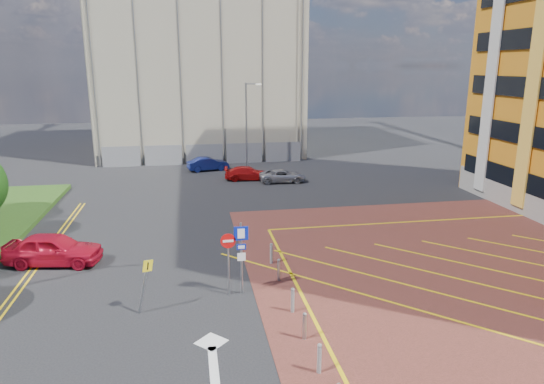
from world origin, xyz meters
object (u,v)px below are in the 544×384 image
object	(u,v)px
car_red_left	(53,249)
car_red_back	(248,173)
car_blue_back	(208,164)
car_silver_back	(282,176)
warning_sign	(145,280)
lamp_back	(247,122)
sign_cluster	(237,251)

from	to	relation	value
car_red_left	car_red_back	xyz separation A→B (m)	(11.68, 16.61, -0.21)
car_blue_back	car_silver_back	bearing A→B (deg)	-146.71
warning_sign	car_silver_back	distance (m)	23.14
lamp_back	warning_sign	world-z (taller)	lamp_back
warning_sign	car_red_back	world-z (taller)	warning_sign
car_red_left	car_blue_back	distance (m)	22.70
warning_sign	car_silver_back	size ratio (longest dim) A/B	0.58
sign_cluster	car_red_left	xyz separation A→B (m)	(-8.58, 4.80, -1.17)
car_blue_back	car_red_left	bearing A→B (deg)	145.63
lamp_back	car_red_left	world-z (taller)	lamp_back
warning_sign	car_red_back	bearing A→B (deg)	73.14
sign_cluster	warning_sign	distance (m)	3.87
lamp_back	car_red_left	xyz separation A→B (m)	(-12.37, -22.21, -3.57)
sign_cluster	warning_sign	xyz separation A→B (m)	(-3.70, -1.02, -0.52)
car_silver_back	warning_sign	bearing A→B (deg)	157.84
lamp_back	car_silver_back	world-z (taller)	lamp_back
car_silver_back	sign_cluster	bearing A→B (deg)	165.94
sign_cluster	car_blue_back	world-z (taller)	sign_cluster
warning_sign	car_blue_back	bearing A→B (deg)	82.39
lamp_back	car_silver_back	bearing A→B (deg)	-73.32
car_blue_back	car_red_back	size ratio (longest dim) A/B	0.96
warning_sign	car_red_left	size ratio (longest dim) A/B	0.49
lamp_back	car_red_back	xyz separation A→B (m)	(-0.68, -5.60, -3.78)
warning_sign	car_silver_back	bearing A→B (deg)	65.55
car_red_back	lamp_back	bearing A→B (deg)	-2.81
car_red_left	car_red_back	world-z (taller)	car_red_left
lamp_back	warning_sign	size ratio (longest dim) A/B	3.55
warning_sign	sign_cluster	bearing A→B (deg)	15.42
car_red_left	car_blue_back	world-z (taller)	car_red_left
lamp_back	car_red_left	bearing A→B (deg)	-119.11
car_red_back	car_silver_back	xyz separation A→B (m)	(2.77, -1.38, -0.03)
sign_cluster	car_red_back	xyz separation A→B (m)	(3.10, 21.41, -1.38)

